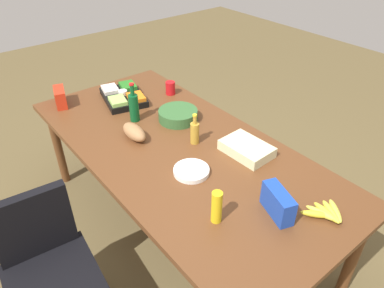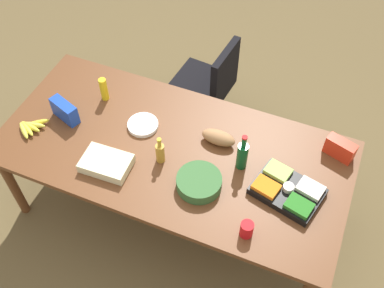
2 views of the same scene
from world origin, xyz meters
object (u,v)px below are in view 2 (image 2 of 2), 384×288
at_px(dressing_bottle, 160,152).
at_px(paper_plate_stack, 143,125).
at_px(office_chair, 206,93).
at_px(veggie_tray, 288,190).
at_px(mustard_bottle, 104,89).
at_px(chip_bag_blue, 65,111).
at_px(sheet_cake, 106,163).
at_px(red_solo_cup, 247,229).
at_px(chip_bag_red, 340,149).
at_px(wine_bottle, 242,155).
at_px(conference_table, 173,155).
at_px(salad_bowl, 199,182).
at_px(bread_loaf, 218,138).
at_px(banana_bunch, 31,127).

bearing_deg(dressing_bottle, paper_plate_stack, 137.50).
relative_size(office_chair, veggie_tray, 1.83).
height_order(paper_plate_stack, mustard_bottle, mustard_bottle).
bearing_deg(office_chair, chip_bag_blue, -123.29).
relative_size(paper_plate_stack, sheet_cake, 0.69).
bearing_deg(paper_plate_stack, office_chair, 81.37).
relative_size(red_solo_cup, chip_bag_blue, 0.50).
distance_m(office_chair, mustard_bottle, 1.06).
height_order(chip_bag_red, wine_bottle, wine_bottle).
height_order(conference_table, chip_bag_blue, chip_bag_blue).
height_order(chip_bag_blue, salad_bowl, chip_bag_blue).
relative_size(veggie_tray, dressing_bottle, 2.18).
bearing_deg(red_solo_cup, bread_loaf, 123.83).
distance_m(banana_bunch, veggie_tray, 1.82).
bearing_deg(conference_table, banana_bunch, -167.74).
xyz_separation_m(red_solo_cup, mustard_bottle, (-1.33, 0.67, 0.04)).
xyz_separation_m(sheet_cake, chip_bag_blue, (-0.48, 0.27, 0.04)).
height_order(red_solo_cup, bread_loaf, red_solo_cup).
bearing_deg(conference_table, wine_bottle, 5.70).
distance_m(conference_table, mustard_bottle, 0.73).
height_order(red_solo_cup, dressing_bottle, dressing_bottle).
relative_size(wine_bottle, salad_bowl, 1.02).
bearing_deg(salad_bowl, wine_bottle, 52.36).
height_order(red_solo_cup, paper_plate_stack, red_solo_cup).
height_order(mustard_bottle, bread_loaf, mustard_bottle).
height_order(banana_bunch, chip_bag_red, chip_bag_red).
bearing_deg(veggie_tray, banana_bunch, -174.70).
height_order(office_chair, red_solo_cup, red_solo_cup).
bearing_deg(mustard_bottle, chip_bag_blue, -119.88).
height_order(office_chair, chip_bag_red, chip_bag_red).
relative_size(banana_bunch, salad_bowl, 0.80).
bearing_deg(banana_bunch, salad_bowl, 0.38).
xyz_separation_m(paper_plate_stack, wine_bottle, (0.76, -0.06, 0.10)).
height_order(paper_plate_stack, sheet_cake, sheet_cake).
height_order(chip_bag_blue, dressing_bottle, dressing_bottle).
bearing_deg(bread_loaf, office_chair, 116.16).
distance_m(sheet_cake, bread_loaf, 0.78).
bearing_deg(chip_bag_blue, veggie_tray, -0.67).
bearing_deg(paper_plate_stack, dressing_bottle, -42.50).
xyz_separation_m(office_chair, mustard_bottle, (-0.52, -0.76, 0.54)).
xyz_separation_m(sheet_cake, mustard_bottle, (-0.32, 0.55, 0.06)).
relative_size(chip_bag_blue, mustard_bottle, 1.17).
bearing_deg(red_solo_cup, sheet_cake, 173.32).
bearing_deg(office_chair, dressing_bottle, -84.59).
relative_size(office_chair, red_solo_cup, 7.97).
height_order(red_solo_cup, veggie_tray, red_solo_cup).
bearing_deg(wine_bottle, office_chair, 122.73).
xyz_separation_m(red_solo_cup, salad_bowl, (-0.39, 0.21, -0.01)).
distance_m(chip_bag_red, wine_bottle, 0.67).
height_order(sheet_cake, dressing_bottle, dressing_bottle).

